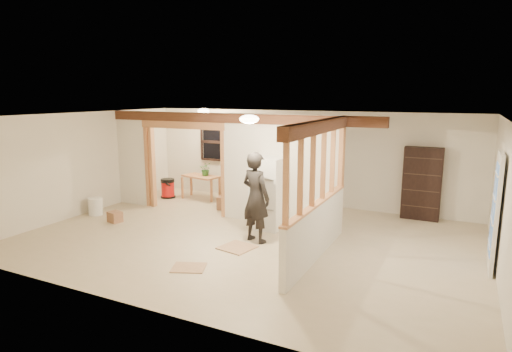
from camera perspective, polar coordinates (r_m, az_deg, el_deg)
The scene contains 30 objects.
floor at distance 8.92m, azimuth -1.13°, elevation -8.33°, with size 9.00×6.50×0.01m, color #C2AC90.
ceiling at distance 8.44m, azimuth -1.19°, elevation 7.96°, with size 9.00×6.50×0.01m, color white.
wall_back at distance 11.54m, azimuth 6.23°, elevation 2.44°, with size 9.00×0.01×2.50m, color silver.
wall_front at distance 5.97m, azimuth -15.62°, elevation -5.88°, with size 9.00×0.01×2.50m, color silver.
wall_left at distance 11.34m, azimuth -21.84°, elevation 1.58°, with size 0.01×6.50×2.50m, color silver.
wall_right at distance 7.71m, azimuth 30.20°, elevation -3.22°, with size 0.01×6.50×2.50m, color silver.
partition_left_stub at distance 11.87m, azimuth -16.10°, elevation 2.32°, with size 0.90×0.12×2.50m, color silver.
partition_center at distance 9.58m, azimuth 3.19°, elevation 0.76°, with size 2.80×0.12×2.50m, color silver.
doorway_frame at distance 10.86m, azimuth -9.56°, elevation 1.03°, with size 2.46×0.14×2.20m, color tan.
header_beam_back at distance 9.97m, azimuth -3.17°, elevation 7.70°, with size 7.00×0.18×0.22m, color #58301E.
header_beam_right at distance 7.46m, azimuth 8.44°, elevation 6.53°, with size 0.18×3.30×0.22m, color #58301E.
pony_wall at distance 7.83m, azimuth 8.06°, elevation -7.32°, with size 0.12×3.20×1.00m, color silver.
stud_partition at distance 7.55m, azimuth 8.29°, elevation 1.08°, with size 0.14×3.20×1.32m, color tan.
window_back at distance 12.54m, azimuth -5.14°, elevation 4.52°, with size 1.12×0.10×1.10m, color black.
french_door at distance 8.15m, azimuth 29.29°, elevation -4.25°, with size 0.12×0.86×2.00m, color white.
ceiling_dome_main at distance 7.86m, azimuth -0.91°, elevation 7.59°, with size 0.36×0.36×0.16m, color #FFEABF.
ceiling_dome_util at distance 11.68m, azimuth -7.02°, elevation 8.60°, with size 0.32×0.32×0.14m, color #FFEABF.
hanging_bulb at distance 10.84m, azimuth -6.77°, elevation 6.84°, with size 0.07×0.07×0.07m, color #FFD88C.
refrigerator at distance 9.38m, azimuth 1.61°, elevation -2.31°, with size 0.65×0.63×1.58m, color white.
woman at distance 8.50m, azimuth -0.03°, elevation -2.86°, with size 0.67×0.44×1.82m, color black.
work_table at distance 12.23m, azimuth -7.35°, elevation -1.47°, with size 1.06×0.53×0.67m, color tan.
potted_plant at distance 12.09m, azimuth -6.69°, elevation 0.93°, with size 0.34×0.30×0.38m, color #265322.
shop_vac at distance 12.50m, azimuth -11.68°, elevation -1.60°, with size 0.43×0.43×0.56m, color #AB110F.
bookshelf at distance 10.76m, azimuth 21.24°, elevation -0.96°, with size 0.86×0.29×1.72m, color black.
bucket at distance 11.24m, azimuth -20.63°, elevation -3.80°, with size 0.34×0.34×0.43m, color white.
box_util_a at distance 11.09m, azimuth -4.09°, elevation -3.60°, with size 0.38×0.33×0.33m, color #9D6B4C.
box_util_b at distance 12.17m, azimuth -15.49°, elevation -2.72°, with size 0.32×0.32×0.30m, color #9D6B4C.
box_front at distance 10.50m, azimuth -18.29°, elevation -5.19°, with size 0.31×0.25×0.25m, color #9D6B4C.
floor_panel_near at distance 8.39m, azimuth -2.53°, elevation -9.49°, with size 0.60×0.60×0.02m, color tan.
floor_panel_far at distance 7.57m, azimuth -8.96°, elevation -11.97°, with size 0.56×0.45×0.02m, color tan.
Camera 1 is at (3.85, -7.49, 2.93)m, focal length 30.00 mm.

